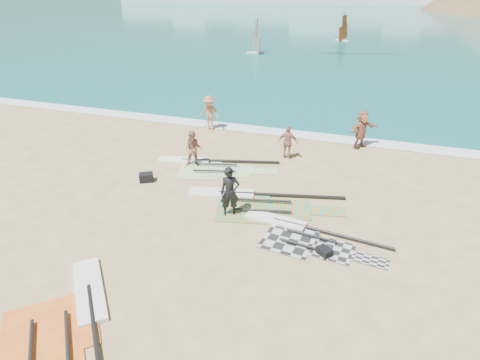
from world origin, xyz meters
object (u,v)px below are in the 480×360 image
(rig_green, at_px, (207,165))
(rig_red, at_px, (71,329))
(rig_grey, at_px, (299,234))
(beachgoer_back, at_px, (288,142))
(gear_bag_far, at_px, (324,252))
(beachgoer_mid, at_px, (209,113))
(beachgoer_left, at_px, (194,149))
(rig_orange, at_px, (252,201))
(person_wetsuit, at_px, (230,192))
(gear_bag_near, at_px, (146,177))
(beachgoer_right, at_px, (362,129))

(rig_green, xyz_separation_m, rig_red, (0.68, -10.16, 0.00))
(rig_grey, bearing_deg, beachgoer_back, 113.41)
(gear_bag_far, height_order, beachgoer_mid, beachgoer_mid)
(beachgoer_left, relative_size, beachgoer_back, 1.04)
(rig_orange, relative_size, person_wetsuit, 3.31)
(rig_red, relative_size, gear_bag_near, 10.12)
(rig_orange, xyz_separation_m, beachgoer_left, (-3.55, 2.36, 0.82))
(gear_bag_near, distance_m, beachgoer_right, 11.04)
(beachgoer_mid, bearing_deg, beachgoer_back, -24.80)
(rig_green, bearing_deg, beachgoer_back, 17.92)
(rig_grey, xyz_separation_m, beachgoer_left, (-5.77, 4.00, 0.82))
(rig_grey, xyz_separation_m, gear_bag_near, (-7.09, 1.91, 0.14))
(rig_grey, distance_m, beachgoer_right, 9.11)
(rig_orange, bearing_deg, rig_red, -120.46)
(rig_grey, bearing_deg, beachgoer_mid, 135.31)
(rig_red, bearing_deg, beachgoer_mid, 147.61)
(rig_grey, relative_size, beachgoer_mid, 2.60)
(gear_bag_far, distance_m, beachgoer_right, 9.87)
(gear_bag_near, bearing_deg, beachgoer_left, 57.69)
(rig_orange, xyz_separation_m, beachgoer_right, (3.60, 7.31, 0.95))
(gear_bag_far, height_order, person_wetsuit, person_wetsuit)
(rig_grey, height_order, beachgoer_back, beachgoer_back)
(gear_bag_near, bearing_deg, gear_bag_far, -19.09)
(gear_bag_near, height_order, beachgoer_mid, beachgoer_mid)
(beachgoer_left, xyz_separation_m, beachgoer_right, (7.15, 4.95, 0.13))
(rig_orange, relative_size, gear_bag_near, 11.02)
(beachgoer_back, bearing_deg, beachgoer_left, 31.07)
(rig_green, relative_size, beachgoer_back, 3.55)
(beachgoer_left, bearing_deg, person_wetsuit, -70.61)
(rig_orange, height_order, beachgoer_back, beachgoer_back)
(beachgoer_right, bearing_deg, beachgoer_back, 166.53)
(rig_red, height_order, gear_bag_near, gear_bag_near)
(rig_orange, xyz_separation_m, beachgoer_mid, (-4.84, 7.31, 0.96))
(gear_bag_near, xyz_separation_m, person_wetsuit, (4.41, -1.47, 0.78))
(beachgoer_mid, height_order, beachgoer_back, beachgoer_mid)
(rig_red, xyz_separation_m, beachgoer_left, (-1.22, 9.99, 0.82))
(rig_red, relative_size, person_wetsuit, 3.04)
(rig_grey, xyz_separation_m, rig_green, (-5.23, 4.18, 0.00))
(rig_green, distance_m, rig_orange, 3.94)
(rig_red, height_order, person_wetsuit, person_wetsuit)
(rig_green, xyz_separation_m, beachgoer_mid, (-1.82, 4.77, 0.96))
(rig_green, bearing_deg, gear_bag_near, -144.36)
(gear_bag_near, height_order, beachgoer_left, beachgoer_left)
(rig_orange, relative_size, beachgoer_mid, 3.18)
(gear_bag_near, bearing_deg, person_wetsuit, -18.44)
(beachgoer_left, bearing_deg, beachgoer_mid, 82.96)
(rig_green, xyz_separation_m, person_wetsuit, (2.55, -3.73, 0.92))
(rig_grey, xyz_separation_m, gear_bag_far, (0.98, -0.88, 0.09))
(beachgoer_left, bearing_deg, gear_bag_near, -143.90)
(rig_grey, bearing_deg, gear_bag_far, -34.76)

